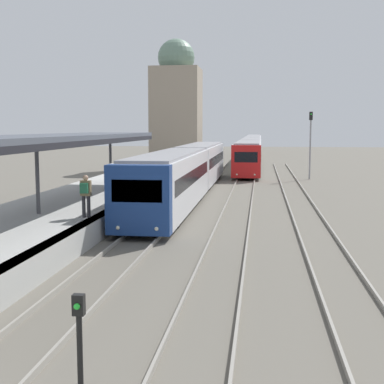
{
  "coord_description": "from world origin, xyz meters",
  "views": [
    {
      "loc": [
        4.66,
        -5.22,
        4.42
      ],
      "look_at": [
        1.75,
        17.56,
        1.65
      ],
      "focal_mm": 50.0,
      "sensor_mm": 36.0,
      "label": 1
    }
  ],
  "objects_px": {
    "train_near": "(189,169)",
    "signal_mast_far": "(310,138)",
    "train_far": "(252,148)",
    "signal_post_near": "(79,330)",
    "person_on_platform": "(86,192)"
  },
  "relations": [
    {
      "from": "person_on_platform",
      "to": "train_far",
      "type": "xyz_separation_m",
      "value": [
        5.57,
        53.21,
        -0.19
      ]
    },
    {
      "from": "person_on_platform",
      "to": "train_near",
      "type": "bearing_deg",
      "value": 81.99
    },
    {
      "from": "person_on_platform",
      "to": "train_near",
      "type": "height_order",
      "value": "train_near"
    },
    {
      "from": "train_near",
      "to": "signal_mast_far",
      "type": "distance_m",
      "value": 15.01
    },
    {
      "from": "signal_mast_far",
      "to": "signal_post_near",
      "type": "bearing_deg",
      "value": -100.64
    },
    {
      "from": "train_near",
      "to": "signal_post_near",
      "type": "distance_m",
      "value": 26.39
    },
    {
      "from": "person_on_platform",
      "to": "train_near",
      "type": "distance_m",
      "value": 14.86
    },
    {
      "from": "train_far",
      "to": "signal_post_near",
      "type": "xyz_separation_m",
      "value": [
        -1.82,
        -64.82,
        -0.69
      ]
    },
    {
      "from": "signal_post_near",
      "to": "train_far",
      "type": "bearing_deg",
      "value": 88.39
    },
    {
      "from": "signal_mast_far",
      "to": "train_far",
      "type": "bearing_deg",
      "value": 101.46
    },
    {
      "from": "train_far",
      "to": "person_on_platform",
      "type": "bearing_deg",
      "value": -95.97
    },
    {
      "from": "train_far",
      "to": "signal_post_near",
      "type": "distance_m",
      "value": 64.84
    },
    {
      "from": "person_on_platform",
      "to": "signal_post_near",
      "type": "height_order",
      "value": "person_on_platform"
    },
    {
      "from": "train_near",
      "to": "train_far",
      "type": "distance_m",
      "value": 38.65
    },
    {
      "from": "train_near",
      "to": "signal_mast_far",
      "type": "relative_size",
      "value": 5.16
    }
  ]
}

